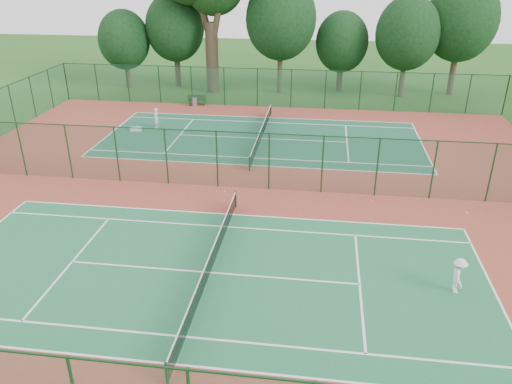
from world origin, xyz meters
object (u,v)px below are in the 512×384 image
Objects in this scene: player_near at (458,276)px; kit_bag at (136,129)px; bench at (197,100)px; player_far at (156,118)px; trash_bin at (195,102)px.

kit_bag is at bearing 48.89° from player_near.
kit_bag is (-2.99, -8.07, -0.38)m from bench.
kit_bag is (-1.37, -1.07, -0.65)m from player_far.
trash_bin reaches higher than kit_bag.
trash_bin is 8.32m from kit_bag.
player_near reaches higher than bench.
bench is at bearing 34.30° from player_near.
trash_bin is at bearing 34.80° from player_near.
player_near is at bearing -51.64° from kit_bag.
player_near is 1.87× the size of kit_bag.
trash_bin is at bearing -136.67° from bench.
kit_bag is at bearing -50.76° from player_far.
kit_bag is (-20.40, 18.43, -0.63)m from player_near.
player_far is 2.00× the size of trash_bin.
bench is at bearing 54.14° from trash_bin.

